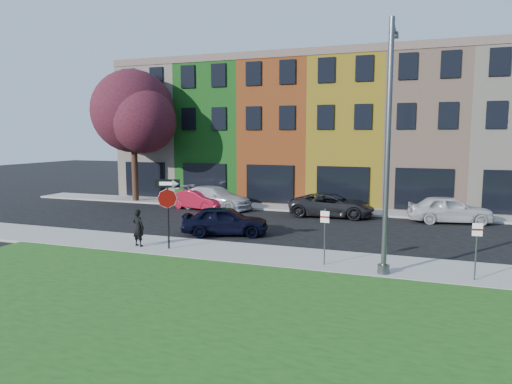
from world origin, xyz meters
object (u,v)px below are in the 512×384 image
at_px(street_lamp, 388,148).
at_px(stop_sign, 168,199).
at_px(man, 138,228).
at_px(sedan_near, 225,220).

bearing_deg(street_lamp, stop_sign, 177.18).
height_order(man, street_lamp, street_lamp).
bearing_deg(stop_sign, man, 167.30).
height_order(stop_sign, street_lamp, street_lamp).
bearing_deg(sedan_near, man, 130.41).
xyz_separation_m(stop_sign, street_lamp, (8.68, -0.39, 2.19)).
xyz_separation_m(sedan_near, street_lamp, (7.72, -4.12, 3.67)).
distance_m(man, sedan_near, 4.46).
distance_m(man, street_lamp, 10.68).
relative_size(stop_sign, sedan_near, 0.65).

